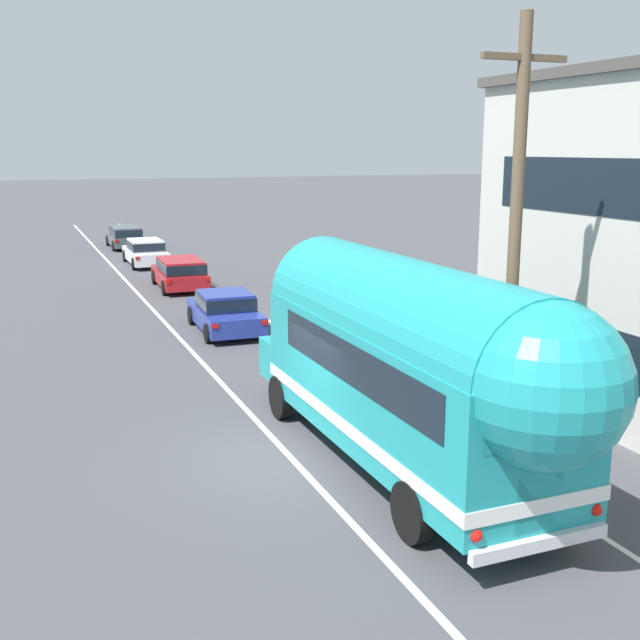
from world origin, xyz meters
TOP-DOWN VIEW (x-y plane):
  - ground_plane at (0.00, 0.00)m, footprint 300.00×300.00m
  - lane_markings at (1.64, 12.00)m, footprint 3.69×80.00m
  - utility_pole at (3.99, -1.56)m, footprint 1.80×0.24m
  - painted_bus at (1.79, -1.73)m, footprint 2.66×10.76m
  - car_lead at (1.66, 11.21)m, footprint 2.09×4.35m
  - car_second at (1.94, 19.84)m, footprint 2.11×4.43m
  - car_third at (1.73, 27.75)m, footprint 1.93×4.76m
  - car_fourth at (1.74, 35.44)m, footprint 1.91×4.42m

SIDE VIEW (x-z plane):
  - ground_plane at x=0.00m, z-range 0.00..0.00m
  - lane_markings at x=1.64m, z-range 0.00..0.01m
  - car_lead at x=1.66m, z-range 0.04..1.41m
  - car_third at x=1.73m, z-range 0.06..1.43m
  - car_second at x=1.94m, z-range 0.10..1.47m
  - car_fourth at x=1.74m, z-range 0.11..1.48m
  - painted_bus at x=1.79m, z-range 0.24..4.37m
  - utility_pole at x=3.99m, z-range 0.17..8.67m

